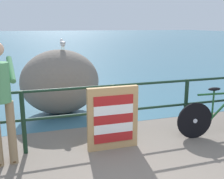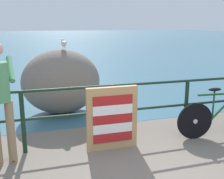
% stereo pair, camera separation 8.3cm
% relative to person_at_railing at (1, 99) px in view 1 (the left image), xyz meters
% --- Properties ---
extents(ground_plane, '(120.00, 120.00, 0.10)m').
position_rel_person_at_railing_xyz_m(ground_plane, '(1.72, 18.46, -1.04)').
color(ground_plane, '#6B6056').
extents(sea_surface, '(120.00, 90.00, 0.01)m').
position_rel_person_at_railing_xyz_m(sea_surface, '(1.72, 46.09, -0.99)').
color(sea_surface, '#38667A').
rests_on(sea_surface, ground_plane).
extents(promenade_railing, '(8.76, 0.07, 1.02)m').
position_rel_person_at_railing_xyz_m(promenade_railing, '(1.72, 0.28, -0.35)').
color(promenade_railing, black).
rests_on(promenade_railing, ground_plane).
extents(person_at_railing, '(0.50, 0.66, 1.78)m').
position_rel_person_at_railing_xyz_m(person_at_railing, '(0.00, 0.00, 0.00)').
color(person_at_railing, '#8C7251').
rests_on(person_at_railing, ground_plane).
extents(folded_deckchair_stack, '(0.84, 0.10, 1.04)m').
position_rel_person_at_railing_xyz_m(folded_deckchair_stack, '(1.65, 0.02, -0.47)').
color(folded_deckchair_stack, tan).
rests_on(folded_deckchair_stack, ground_plane).
extents(breakwater_boulder_main, '(1.77, 1.37, 1.46)m').
position_rel_person_at_railing_xyz_m(breakwater_boulder_main, '(1.09, 2.18, -0.26)').
color(breakwater_boulder_main, slate).
rests_on(breakwater_boulder_main, ground).
extents(seagull, '(0.13, 0.34, 0.23)m').
position_rel_person_at_railing_xyz_m(seagull, '(1.18, 2.15, 0.61)').
color(seagull, gold).
rests_on(seagull, breakwater_boulder_main).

